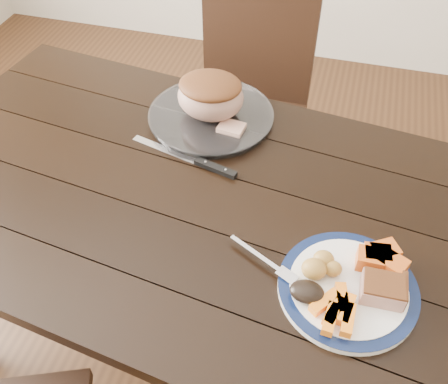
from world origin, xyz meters
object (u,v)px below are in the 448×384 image
(dining_table, at_px, (197,219))
(chair_far, at_px, (250,99))
(serving_platter, at_px, (211,117))
(fork, at_px, (267,262))
(roast_joint, at_px, (211,97))
(pork_slice, at_px, (382,290))
(dinner_plate, at_px, (347,289))
(carving_knife, at_px, (202,163))

(dining_table, bearing_deg, chair_far, 92.23)
(dining_table, relative_size, serving_platter, 4.86)
(dining_table, bearing_deg, serving_platter, 98.93)
(dining_table, height_order, serving_platter, serving_platter)
(serving_platter, height_order, fork, fork)
(roast_joint, bearing_deg, fork, -60.47)
(pork_slice, bearing_deg, chair_far, 117.62)
(dinner_plate, bearing_deg, roast_joint, 132.37)
(pork_slice, xyz_separation_m, fork, (-0.24, 0.02, -0.02))
(roast_joint, xyz_separation_m, carving_knife, (0.03, -0.19, -0.07))
(dinner_plate, height_order, carving_knife, dinner_plate)
(dining_table, relative_size, fork, 10.22)
(serving_platter, xyz_separation_m, roast_joint, (0.00, 0.00, 0.07))
(dinner_plate, distance_m, serving_platter, 0.65)
(chair_far, xyz_separation_m, dinner_plate, (0.42, -0.92, 0.23))
(chair_far, height_order, pork_slice, chair_far)
(dinner_plate, distance_m, fork, 0.17)
(roast_joint, distance_m, carving_knife, 0.21)
(dinner_plate, relative_size, serving_platter, 0.83)
(dinner_plate, distance_m, pork_slice, 0.07)
(serving_platter, distance_m, roast_joint, 0.07)
(dinner_plate, xyz_separation_m, carving_knife, (-0.40, 0.29, -0.00))
(serving_platter, relative_size, carving_knife, 1.11)
(fork, bearing_deg, dinner_plate, 22.26)
(chair_far, xyz_separation_m, fork, (0.25, -0.91, 0.25))
(dinner_plate, bearing_deg, pork_slice, -4.76)
(pork_slice, bearing_deg, serving_platter, 135.98)
(dining_table, relative_size, dinner_plate, 5.88)
(chair_far, distance_m, dinner_plate, 1.04)
(dinner_plate, height_order, roast_joint, roast_joint)
(pork_slice, xyz_separation_m, carving_knife, (-0.47, 0.29, -0.03))
(pork_slice, bearing_deg, dinner_plate, 175.24)
(dining_table, distance_m, dinner_plate, 0.44)
(chair_far, height_order, serving_platter, chair_far)
(dinner_plate, relative_size, roast_joint, 1.55)
(carving_knife, bearing_deg, dinner_plate, -21.04)
(fork, bearing_deg, serving_platter, 146.23)
(serving_platter, xyz_separation_m, fork, (0.26, -0.47, 0.01))
(chair_far, bearing_deg, roast_joint, 88.10)
(chair_far, height_order, roast_joint, chair_far)
(pork_slice, distance_m, fork, 0.24)
(dining_table, distance_m, chair_far, 0.75)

